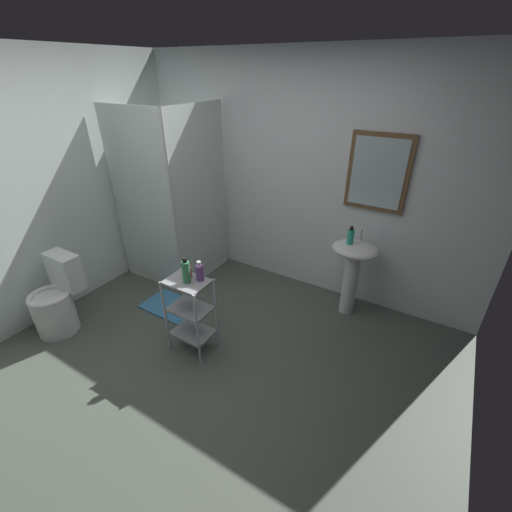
{
  "coord_description": "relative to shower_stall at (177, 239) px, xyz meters",
  "views": [
    {
      "loc": [
        1.55,
        -1.49,
        2.3
      ],
      "look_at": [
        0.2,
        0.76,
        0.84
      ],
      "focal_mm": 23.86,
      "sensor_mm": 36.0,
      "label": 1
    }
  ],
  "objects": [
    {
      "name": "wall_left",
      "position": [
        -0.64,
        -1.22,
        0.79
      ],
      "size": [
        0.1,
        4.2,
        2.5
      ],
      "primitive_type": "cube",
      "color": "white",
      "rests_on": "ground_plane"
    },
    {
      "name": "shower_stall",
      "position": [
        0.0,
        0.0,
        0.0
      ],
      "size": [
        0.92,
        0.92,
        2.0
      ],
      "color": "white",
      "rests_on": "ground_plane"
    },
    {
      "name": "bath_mat",
      "position": [
        0.41,
        -0.62,
        -0.45
      ],
      "size": [
        0.6,
        0.4,
        0.02
      ],
      "primitive_type": "cube",
      "color": "teal",
      "rests_on": "ground_plane"
    },
    {
      "name": "wall_back",
      "position": [
        1.22,
        0.63,
        0.79
      ],
      "size": [
        4.2,
        0.14,
        2.5
      ],
      "color": "white",
      "rests_on": "ground_plane"
    },
    {
      "name": "storage_cart",
      "position": [
        1.04,
        -0.97,
        -0.03
      ],
      "size": [
        0.38,
        0.28,
        0.74
      ],
      "color": "silver",
      "rests_on": "ground_plane"
    },
    {
      "name": "pedestal_sink",
      "position": [
        2.08,
        0.3,
        0.12
      ],
      "size": [
        0.46,
        0.37,
        0.81
      ],
      "color": "white",
      "rests_on": "ground_plane"
    },
    {
      "name": "toilet",
      "position": [
        -0.27,
        -1.42,
        -0.15
      ],
      "size": [
        0.37,
        0.49,
        0.76
      ],
      "color": "white",
      "rests_on": "ground_plane"
    },
    {
      "name": "conditioner_bottle_purple",
      "position": [
        1.12,
        -0.9,
        0.35
      ],
      "size": [
        0.07,
        0.07,
        0.18
      ],
      "color": "#804CA2",
      "rests_on": "storage_cart"
    },
    {
      "name": "hand_soap_bottle",
      "position": [
        2.02,
        0.27,
        0.42
      ],
      "size": [
        0.06,
        0.06,
        0.17
      ],
      "color": "#2DBC99",
      "rests_on": "pedestal_sink"
    },
    {
      "name": "ground_plane",
      "position": [
        1.21,
        -1.22,
        -0.47
      ],
      "size": [
        4.2,
        4.2,
        0.02
      ],
      "primitive_type": "cube",
      "color": "#4D554B"
    },
    {
      "name": "sink_faucet",
      "position": [
        2.08,
        0.42,
        0.4
      ],
      "size": [
        0.03,
        0.03,
        0.1
      ],
      "primitive_type": "cylinder",
      "color": "silver",
      "rests_on": "pedestal_sink"
    },
    {
      "name": "rinse_cup",
      "position": [
        1.0,
        -0.91,
        0.32
      ],
      "size": [
        0.07,
        0.07,
        0.09
      ],
      "primitive_type": "cylinder",
      "color": "#B24742",
      "rests_on": "storage_cart"
    },
    {
      "name": "body_wash_bottle_green",
      "position": [
        1.05,
        -0.98,
        0.38
      ],
      "size": [
        0.07,
        0.07,
        0.23
      ],
      "color": "#398F57",
      "rests_on": "storage_cart"
    }
  ]
}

